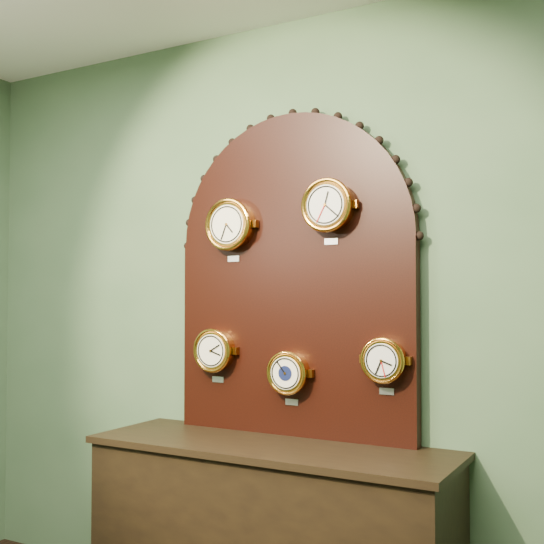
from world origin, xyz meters
The scene contains 8 objects.
wall_back centered at (0.00, 2.50, 1.40)m, with size 4.00×4.00×0.00m, color #4A6847.
shop_counter centered at (0.00, 2.23, 0.40)m, with size 1.60×0.50×0.80m, color black.
display_board centered at (0.00, 2.45, 1.63)m, with size 1.26×0.06×1.53m.
roman_clock centered at (-0.31, 2.38, 1.82)m, with size 0.25×0.08×0.30m.
arabic_clock centered at (0.21, 2.38, 1.88)m, with size 0.24×0.08×0.29m.
hygrometer centered at (-0.39, 2.38, 1.21)m, with size 0.21×0.08×0.26m.
barometer centered at (0.01, 2.38, 1.12)m, with size 0.20×0.08×0.25m.
tide_clock centered at (0.47, 2.38, 1.20)m, with size 0.20×0.08×0.25m.
Camera 1 is at (1.49, -0.42, 1.47)m, focal length 45.73 mm.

